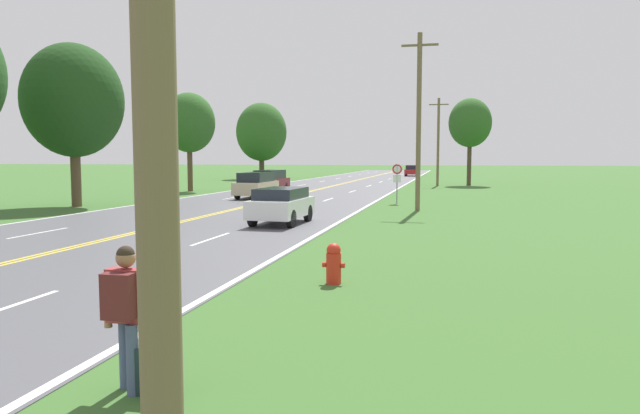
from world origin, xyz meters
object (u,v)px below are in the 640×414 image
object	(u,v)px
fire_hydrant	(334,263)
tree_right_cluster	(470,123)
traffic_sign	(397,174)
car_white_hatchback_nearest	(281,204)
tree_far_back	(73,101)
hitchhiker_person	(125,304)
tree_left_verge	(261,132)
car_maroon_van_mid_near	(270,180)
tree_behind_sign	(189,123)
car_red_sedan_mid_far	(411,170)
car_champagne_van_approaching	(256,185)
suitcase	(155,372)

from	to	relation	value
fire_hydrant	tree_right_cluster	bearing A→B (deg)	85.01
traffic_sign	car_white_hatchback_nearest	distance (m)	11.89
fire_hydrant	tree_right_cluster	distance (m)	45.63
tree_far_back	traffic_sign	bearing A→B (deg)	19.37
hitchhiker_person	traffic_sign	world-z (taller)	traffic_sign
tree_left_verge	tree_far_back	size ratio (longest dim) A/B	1.07
car_white_hatchback_nearest	car_maroon_van_mid_near	bearing A→B (deg)	-158.91
car_white_hatchback_nearest	car_maroon_van_mid_near	xyz separation A→B (m)	(-7.41, 21.19, 0.09)
traffic_sign	tree_far_back	xyz separation A→B (m)	(-16.88, -5.93, 3.99)
fire_hydrant	tree_behind_sign	xyz separation A→B (m)	(-17.84, 29.93, 4.94)
tree_behind_sign	traffic_sign	bearing A→B (deg)	-26.28
hitchhiker_person	car_white_hatchback_nearest	size ratio (longest dim) A/B	0.45
tree_behind_sign	tree_far_back	bearing A→B (deg)	-89.01
car_white_hatchback_nearest	car_red_sedan_mid_far	world-z (taller)	car_red_sedan_mid_far
tree_left_verge	fire_hydrant	bearing A→B (deg)	-69.60
tree_left_verge	traffic_sign	bearing A→B (deg)	-59.81
car_white_hatchback_nearest	traffic_sign	bearing A→B (deg)	164.42
car_maroon_van_mid_near	traffic_sign	bearing A→B (deg)	-129.40
tree_right_cluster	car_maroon_van_mid_near	bearing A→B (deg)	-138.57
car_champagne_van_approaching	traffic_sign	bearing A→B (deg)	-103.84
tree_left_verge	tree_behind_sign	distance (m)	26.34
car_red_sedan_mid_far	tree_right_cluster	bearing A→B (deg)	14.29
suitcase	fire_hydrant	bearing A→B (deg)	-9.11
tree_right_cluster	suitcase	bearing A→B (deg)	-95.28
car_champagne_van_approaching	car_red_sedan_mid_far	bearing A→B (deg)	-7.71
fire_hydrant	car_maroon_van_mid_near	world-z (taller)	car_maroon_van_mid_near
fire_hydrant	suitcase	bearing A→B (deg)	-97.45
tree_far_back	car_white_hatchback_nearest	xyz separation A→B (m)	(13.33, -5.38, -4.92)
suitcase	traffic_sign	world-z (taller)	traffic_sign
suitcase	car_champagne_van_approaching	world-z (taller)	car_champagne_van_approaching
traffic_sign	tree_left_verge	distance (m)	40.27
tree_far_back	car_white_hatchback_nearest	world-z (taller)	tree_far_back
tree_far_back	car_champagne_van_approaching	bearing A→B (deg)	48.25
fire_hydrant	car_white_hatchback_nearest	world-z (taller)	car_white_hatchback_nearest
tree_behind_sign	car_white_hatchback_nearest	xyz separation A→B (m)	(13.58, -19.77, -4.58)
hitchhiker_person	car_maroon_van_mid_near	world-z (taller)	hitchhiker_person
car_white_hatchback_nearest	car_red_sedan_mid_far	distance (m)	61.81
hitchhiker_person	traffic_sign	distance (m)	27.55
traffic_sign	tree_left_verge	bearing A→B (deg)	120.19
suitcase	car_maroon_van_mid_near	distance (m)	38.96
traffic_sign	car_red_sedan_mid_far	xyz separation A→B (m)	(-2.74, 50.49, -0.93)
tree_behind_sign	car_champagne_van_approaching	world-z (taller)	tree_behind_sign
car_maroon_van_mid_near	tree_left_verge	bearing A→B (deg)	23.01
car_champagne_van_approaching	hitchhiker_person	bearing A→B (deg)	-162.93
fire_hydrant	car_champagne_van_approaching	distance (m)	25.93
traffic_sign	car_red_sedan_mid_far	world-z (taller)	traffic_sign
car_maroon_van_mid_near	car_red_sedan_mid_far	size ratio (longest dim) A/B	1.04
suitcase	car_champagne_van_approaching	size ratio (longest dim) A/B	0.14
hitchhiker_person	tree_left_verge	world-z (taller)	tree_left_verge
tree_left_verge	car_champagne_van_approaching	xyz separation A→B (m)	(10.68, -32.25, -4.93)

